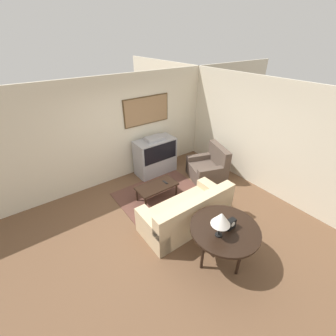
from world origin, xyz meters
name	(u,v)px	position (x,y,z in m)	size (l,w,h in m)	color
ground_plane	(168,217)	(0.00, 0.00, 0.00)	(12.00, 12.00, 0.00)	brown
wall_back	(120,130)	(0.02, 2.13, 1.36)	(12.00, 0.10, 2.70)	beige
wall_right	(253,133)	(2.63, 0.00, 1.35)	(0.06, 12.00, 2.70)	beige
area_rug	(161,195)	(0.30, 0.75, 0.01)	(2.04, 1.56, 0.01)	brown
tv	(155,156)	(0.81, 1.73, 0.52)	(1.12, 0.57, 1.11)	#9E9EA3
couch	(187,213)	(0.18, -0.41, 0.30)	(1.90, 0.88, 0.85)	#CCB289
armchair	(208,169)	(1.82, 0.63, 0.29)	(1.11, 1.16, 0.92)	brown
coffee_table	(157,187)	(0.16, 0.69, 0.34)	(0.98, 0.50, 0.39)	black
console_table	(225,231)	(0.13, -1.41, 0.69)	(1.15, 1.15, 0.76)	black
table_lamp	(221,219)	(-0.08, -1.45, 1.11)	(0.30, 0.30, 0.47)	black
mantel_clock	(231,224)	(0.19, -1.45, 0.85)	(0.17, 0.10, 0.18)	black
remote	(165,182)	(0.39, 0.67, 0.40)	(0.05, 0.16, 0.02)	black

